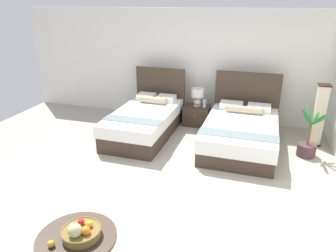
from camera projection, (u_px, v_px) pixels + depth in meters
ground_plane at (166, 185)px, 4.95m from camera, size 9.27×10.01×0.02m
wall_back at (205, 66)px, 7.31m from camera, size 9.27×0.12×2.58m
bed_near_window at (145, 121)px, 6.68m from camera, size 1.23×2.23×1.27m
bed_near_corner at (241, 131)px, 6.16m from camera, size 1.44×2.22×1.29m
nightstand at (197, 115)px, 7.25m from camera, size 0.59×0.47×0.46m
table_lamp at (198, 95)px, 7.08m from camera, size 0.29×0.29×0.41m
vase at (204, 103)px, 7.05m from camera, size 0.08×0.08×0.19m
coffee_table at (78, 246)px, 3.25m from camera, size 0.83×0.83×0.45m
fruit_bowl at (81, 232)px, 3.18m from camera, size 0.41×0.41×0.22m
loose_apple at (51, 244)px, 3.06m from camera, size 0.07×0.07×0.07m
floor_lamp_corner at (319, 115)px, 6.10m from camera, size 0.23×0.23×1.25m
potted_palm at (308, 143)px, 5.76m from camera, size 0.48×0.58×0.96m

